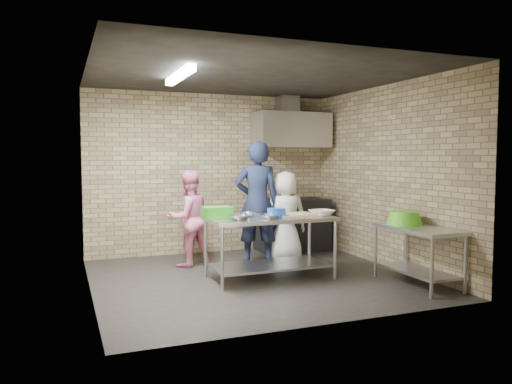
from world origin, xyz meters
The scene contains 26 objects.
floor centered at (0.00, 0.00, 0.00)m, with size 4.20×4.20×0.00m, color black.
ceiling centered at (0.00, 0.00, 2.70)m, with size 4.20×4.20×0.00m, color black.
back_wall centered at (0.00, 2.00, 1.35)m, with size 4.20×0.06×2.70m, color tan.
front_wall centered at (0.00, -2.00, 1.35)m, with size 4.20×0.06×2.70m, color tan.
left_wall centered at (-2.10, 0.00, 1.35)m, with size 0.06×4.00×2.70m, color tan.
right_wall centered at (2.10, 0.00, 1.35)m, with size 0.06×4.00×2.70m, color tan.
prep_table centered at (0.18, -0.10, 0.42)m, with size 1.67×0.84×0.84m, color silver.
side_counter centered at (1.80, -1.10, 0.38)m, with size 0.60×1.20×0.75m, color silver.
stove centered at (1.35, 1.65, 0.45)m, with size 1.20×0.70×0.90m, color black.
range_hood centered at (1.35, 1.70, 2.10)m, with size 1.30×0.60×0.60m, color silver.
hood_duct centered at (1.35, 1.85, 2.55)m, with size 0.35×0.30×0.30m, color #A5A8AD.
wall_shelf centered at (1.65, 1.89, 1.92)m, with size 0.80×0.20×0.04m, color #3F2B19.
fluorescent_fixture centered at (-1.00, 0.00, 2.64)m, with size 0.10×1.25×0.08m, color white.
green_crate centered at (-0.52, 0.02, 0.91)m, with size 0.37×0.28×0.15m, color #29951B.
blue_tub centered at (0.23, -0.20, 0.90)m, with size 0.19×0.19×0.12m, color blue.
cutting_board centered at (0.53, -0.12, 0.85)m, with size 0.51×0.39×0.03m, color tan.
mixing_bowl_a centered at (-0.32, -0.30, 0.87)m, with size 0.26×0.26×0.06m, color #AAABB1.
mixing_bowl_b centered at (-0.12, -0.05, 0.87)m, with size 0.20×0.20×0.06m, color silver.
mixing_bowl_c centered at (0.08, -0.32, 0.87)m, with size 0.24×0.24×0.06m, color silver.
ceramic_bowl centered at (0.88, -0.25, 0.88)m, with size 0.32×0.32×0.08m, color beige.
green_basin centered at (1.78, -0.85, 0.83)m, with size 0.46×0.46×0.17m, color #59C626, non-canonical shape.
bottle_red centered at (1.40, 1.89, 2.03)m, with size 0.07×0.07×0.18m, color #B22619.
bottle_green centered at (1.80, 1.89, 2.02)m, with size 0.06×0.06×0.15m, color green.
man_navy centered at (0.39, 0.89, 0.94)m, with size 0.68×0.45×1.88m, color #151936.
woman_pink centered at (-0.64, 1.08, 0.72)m, with size 0.70×0.54×1.43m, color pink.
woman_white centered at (0.84, 0.83, 0.71)m, with size 0.69×0.45×1.42m, color white.
Camera 1 is at (-2.40, -6.15, 1.63)m, focal length 34.82 mm.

